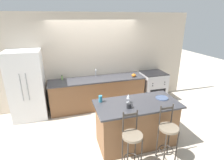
{
  "coord_description": "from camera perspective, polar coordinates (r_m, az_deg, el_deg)",
  "views": [
    {
      "loc": [
        -0.95,
        -4.29,
        2.56
      ],
      "look_at": [
        0.17,
        -0.53,
        1.15
      ],
      "focal_mm": 28.0,
      "sensor_mm": 36.0,
      "label": 1
    }
  ],
  "objects": [
    {
      "name": "ground_plane",
      "position": [
        5.08,
        -3.59,
        -10.47
      ],
      "size": [
        18.0,
        18.0,
        0.0
      ],
      "primitive_type": "plane",
      "color": "beige"
    },
    {
      "name": "wall_back",
      "position": [
        5.24,
        -5.72,
        6.35
      ],
      "size": [
        6.0,
        0.07,
        2.7
      ],
      "color": "beige",
      "rests_on": "ground_plane"
    },
    {
      "name": "back_counter",
      "position": [
        5.22,
        -4.67,
        -4.13
      ],
      "size": [
        2.74,
        0.7,
        0.9
      ],
      "color": "brown",
      "rests_on": "ground_plane"
    },
    {
      "name": "sink_faucet",
      "position": [
        5.2,
        -5.32,
        2.64
      ],
      "size": [
        0.02,
        0.13,
        0.22
      ],
      "color": "#ADAFB5",
      "rests_on": "back_counter"
    },
    {
      "name": "kitchen_island",
      "position": [
        3.78,
        7.9,
        -13.82
      ],
      "size": [
        1.69,
        0.83,
        0.95
      ],
      "color": "brown",
      "rests_on": "ground_plane"
    },
    {
      "name": "refrigerator",
      "position": [
        5.0,
        -25.91,
        -1.61
      ],
      "size": [
        0.83,
        0.73,
        1.81
      ],
      "color": "white",
      "rests_on": "ground_plane"
    },
    {
      "name": "oven_range",
      "position": [
        5.79,
        13.1,
        -1.98
      ],
      "size": [
        0.73,
        0.7,
        0.92
      ],
      "color": "#B7B7BC",
      "rests_on": "ground_plane"
    },
    {
      "name": "bar_stool_near",
      "position": [
        3.15,
        6.54,
        -19.21
      ],
      "size": [
        0.35,
        0.35,
        1.1
      ],
      "color": "#332D28",
      "rests_on": "ground_plane"
    },
    {
      "name": "bar_stool_far",
      "position": [
        3.45,
        17.8,
        -16.21
      ],
      "size": [
        0.35,
        0.35,
        1.1
      ],
      "color": "#332D28",
      "rests_on": "ground_plane"
    },
    {
      "name": "dinner_plate",
      "position": [
        3.85,
        16.0,
        -5.59
      ],
      "size": [
        0.27,
        0.27,
        0.02
      ],
      "color": "#425170",
      "rests_on": "kitchen_island"
    },
    {
      "name": "wine_glass",
      "position": [
        3.48,
        5.38,
        -5.39
      ],
      "size": [
        0.07,
        0.07,
        0.19
      ],
      "color": "white",
      "rests_on": "kitchen_island"
    },
    {
      "name": "coffee_mug",
      "position": [
        3.33,
        5.57,
        -8.31
      ],
      "size": [
        0.12,
        0.09,
        0.1
      ],
      "color": "#232326",
      "rests_on": "kitchen_island"
    },
    {
      "name": "tumbler_cup",
      "position": [
        3.53,
        -3.81,
        -6.14
      ],
      "size": [
        0.07,
        0.07,
        0.13
      ],
      "color": "teal",
      "rests_on": "kitchen_island"
    },
    {
      "name": "pumpkin_decoration",
      "position": [
        5.2,
        7.12,
        1.56
      ],
      "size": [
        0.13,
        0.13,
        0.12
      ],
      "color": "orange",
      "rests_on": "back_counter"
    },
    {
      "name": "soap_bottle",
      "position": [
        5.13,
        -15.99,
        0.75
      ],
      "size": [
        0.05,
        0.05,
        0.14
      ],
      "color": "#89B260",
      "rests_on": "back_counter"
    }
  ]
}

